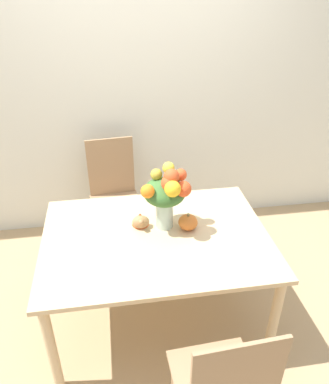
% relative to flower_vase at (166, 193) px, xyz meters
% --- Properties ---
extents(ground_plane, '(12.00, 12.00, 0.00)m').
position_rel_flower_vase_xyz_m(ground_plane, '(-0.08, -0.08, -0.98)').
color(ground_plane, tan).
extents(wall_back, '(8.00, 0.06, 2.70)m').
position_rel_flower_vase_xyz_m(wall_back, '(-0.08, 1.20, 0.37)').
color(wall_back, silver).
rests_on(wall_back, ground_plane).
extents(dining_table, '(1.43, 1.04, 0.72)m').
position_rel_flower_vase_xyz_m(dining_table, '(-0.08, -0.08, -0.34)').
color(dining_table, '#D1B284').
rests_on(dining_table, ground_plane).
extents(flower_vase, '(0.31, 0.32, 0.45)m').
position_rel_flower_vase_xyz_m(flower_vase, '(0.00, 0.00, 0.00)').
color(flower_vase, '#B2CCBC').
rests_on(flower_vase, dining_table).
extents(pumpkin, '(0.13, 0.13, 0.12)m').
position_rel_flower_vase_xyz_m(pumpkin, '(0.14, -0.04, -0.21)').
color(pumpkin, orange).
rests_on(pumpkin, dining_table).
extents(turkey_figurine, '(0.11, 0.15, 0.09)m').
position_rel_flower_vase_xyz_m(turkey_figurine, '(-0.16, 0.04, -0.22)').
color(turkey_figurine, '#A87A4C').
rests_on(turkey_figurine, dining_table).
extents(dining_chair_near_window, '(0.46, 0.46, 0.97)m').
position_rel_flower_vase_xyz_m(dining_chair_near_window, '(-0.32, 0.85, -0.49)').
color(dining_chair_near_window, '#9E7A56').
rests_on(dining_chair_near_window, ground_plane).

